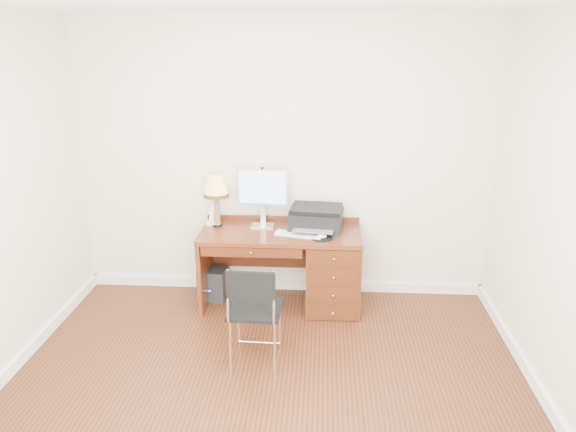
# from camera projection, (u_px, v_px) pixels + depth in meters

# --- Properties ---
(ground) EXTENTS (4.00, 4.00, 0.00)m
(ground) POSITION_uv_depth(u_px,v_px,m) (266.00, 390.00, 4.16)
(ground) COLOR #3A1B0D
(ground) RESTS_ON ground
(room_shell) EXTENTS (4.00, 4.00, 4.00)m
(room_shell) POSITION_uv_depth(u_px,v_px,m) (274.00, 340.00, 4.74)
(room_shell) COLOR silver
(room_shell) RESTS_ON ground
(desk) EXTENTS (1.50, 0.67, 0.75)m
(desk) POSITION_uv_depth(u_px,v_px,m) (314.00, 265.00, 5.34)
(desk) COLOR maroon
(desk) RESTS_ON ground
(monitor) EXTENTS (0.48, 0.17, 0.56)m
(monitor) POSITION_uv_depth(u_px,v_px,m) (262.00, 190.00, 5.32)
(monitor) COLOR silver
(monitor) RESTS_ON desk
(keyboard) EXTENTS (0.46, 0.23, 0.02)m
(keyboard) POSITION_uv_depth(u_px,v_px,m) (299.00, 235.00, 5.15)
(keyboard) COLOR white
(keyboard) RESTS_ON desk
(mouse_pad) EXTENTS (0.20, 0.20, 0.04)m
(mouse_pad) POSITION_uv_depth(u_px,v_px,m) (322.00, 237.00, 5.07)
(mouse_pad) COLOR black
(mouse_pad) RESTS_ON desk
(printer) EXTENTS (0.53, 0.43, 0.22)m
(printer) POSITION_uv_depth(u_px,v_px,m) (316.00, 218.00, 5.30)
(printer) COLOR black
(printer) RESTS_ON desk
(leg_lamp) EXTENTS (0.24, 0.24, 0.50)m
(leg_lamp) POSITION_uv_depth(u_px,v_px,m) (216.00, 190.00, 5.29)
(leg_lamp) COLOR black
(leg_lamp) RESTS_ON desk
(phone) EXTENTS (0.12, 0.12, 0.20)m
(phone) POSITION_uv_depth(u_px,v_px,m) (213.00, 219.00, 5.42)
(phone) COLOR white
(phone) RESTS_ON desk
(pen_cup) EXTENTS (0.09, 0.09, 0.11)m
(pen_cup) POSITION_uv_depth(u_px,v_px,m) (326.00, 222.00, 5.35)
(pen_cup) COLOR black
(pen_cup) RESTS_ON desk
(chair) EXTENTS (0.42, 0.42, 0.86)m
(chair) POSITION_uv_depth(u_px,v_px,m) (254.00, 306.00, 4.32)
(chair) COLOR black
(chair) RESTS_ON ground
(equipment_box) EXTENTS (0.29, 0.29, 0.31)m
(equipment_box) POSITION_uv_depth(u_px,v_px,m) (214.00, 283.00, 5.57)
(equipment_box) COLOR black
(equipment_box) RESTS_ON ground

